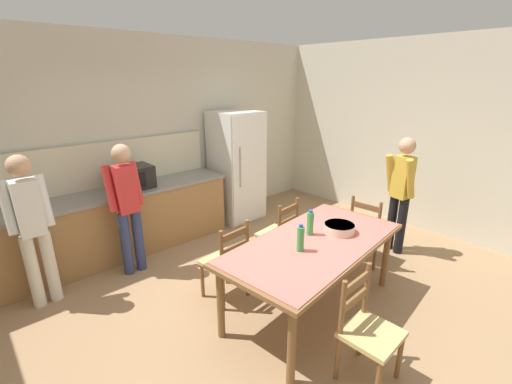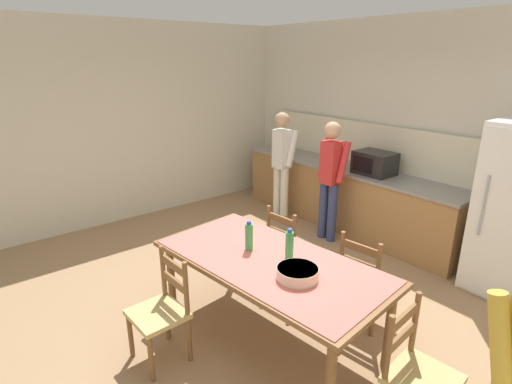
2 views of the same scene
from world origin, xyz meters
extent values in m
plane|color=#9E7A56|center=(0.00, 0.00, 0.00)|extent=(8.32, 8.32, 0.00)
cube|color=beige|center=(0.00, 2.66, 1.45)|extent=(6.52, 0.12, 2.90)
cube|color=beige|center=(-3.26, 0.00, 1.45)|extent=(0.12, 5.20, 2.90)
cube|color=#9E7042|center=(-0.94, 2.23, 0.43)|extent=(3.52, 0.62, 0.86)
cube|color=gray|center=(-0.94, 2.23, 0.88)|extent=(3.56, 0.66, 0.04)
cube|color=#B7BCC1|center=(-1.74, 2.23, 0.89)|extent=(0.52, 0.38, 0.02)
cube|color=beige|center=(-0.94, 2.54, 1.20)|extent=(3.52, 0.03, 0.60)
cube|color=white|center=(1.31, 1.85, 0.90)|extent=(0.71, 0.02, 1.73)
cylinder|color=#A5AAB2|center=(1.09, 1.83, 0.99)|extent=(0.02, 0.02, 0.63)
cube|color=black|center=(-0.46, 2.21, 1.05)|extent=(0.50, 0.38, 0.30)
cube|color=black|center=(-0.51, 2.01, 1.05)|extent=(0.30, 0.01, 0.19)
cylinder|color=brown|center=(-0.56, -0.77, 0.37)|extent=(0.07, 0.07, 0.73)
cylinder|color=brown|center=(1.25, -0.57, 0.37)|extent=(0.07, 0.07, 0.73)
cylinder|color=brown|center=(-0.65, 0.02, 0.37)|extent=(0.07, 0.07, 0.73)
cylinder|color=brown|center=(1.16, 0.23, 0.37)|extent=(0.07, 0.07, 0.73)
cube|color=brown|center=(0.30, -0.27, 0.75)|extent=(2.12, 1.21, 0.04)
cube|color=#D1665B|center=(0.30, -0.27, 0.77)|extent=(2.04, 1.17, 0.01)
cylinder|color=green|center=(0.05, -0.30, 0.90)|extent=(0.07, 0.07, 0.24)
cylinder|color=#2D51B2|center=(0.05, -0.30, 1.03)|extent=(0.04, 0.04, 0.03)
cylinder|color=green|center=(0.39, -0.14, 0.90)|extent=(0.07, 0.07, 0.24)
cylinder|color=#2D51B2|center=(0.39, -0.14, 1.03)|extent=(0.04, 0.04, 0.03)
cylinder|color=beige|center=(0.66, -0.31, 0.82)|extent=(0.32, 0.32, 0.09)
cylinder|color=beige|center=(0.66, -0.31, 0.86)|extent=(0.31, 0.31, 0.02)
cylinder|color=brown|center=(-0.08, 0.69, 0.21)|extent=(0.04, 0.04, 0.41)
cylinder|color=brown|center=(-0.44, 0.66, 0.21)|extent=(0.04, 0.04, 0.41)
cylinder|color=brown|center=(-0.05, 0.35, 0.21)|extent=(0.04, 0.04, 0.41)
cylinder|color=brown|center=(-0.41, 0.32, 0.21)|extent=(0.04, 0.04, 0.41)
cube|color=tan|center=(-0.24, 0.50, 0.43)|extent=(0.45, 0.43, 0.04)
cylinder|color=brown|center=(-0.05, 0.35, 0.68)|extent=(0.04, 0.04, 0.46)
cylinder|color=brown|center=(-0.41, 0.32, 0.68)|extent=(0.04, 0.04, 0.46)
cube|color=brown|center=(-0.23, 0.33, 0.81)|extent=(0.36, 0.05, 0.07)
cube|color=brown|center=(-0.23, 0.33, 0.66)|extent=(0.36, 0.05, 0.07)
cylinder|color=brown|center=(1.45, 0.04, 0.21)|extent=(0.04, 0.04, 0.41)
cube|color=tan|center=(1.63, -0.12, 0.43)|extent=(0.44, 0.46, 0.04)
cylinder|color=brown|center=(1.48, -0.32, 0.68)|extent=(0.04, 0.04, 0.46)
cylinder|color=brown|center=(1.45, 0.04, 0.68)|extent=(0.04, 0.04, 0.46)
cube|color=brown|center=(1.46, -0.14, 0.81)|extent=(0.06, 0.36, 0.07)
cube|color=brown|center=(1.46, -0.14, 0.66)|extent=(0.06, 0.36, 0.07)
cylinder|color=brown|center=(0.82, 0.79, 0.21)|extent=(0.04, 0.04, 0.41)
cylinder|color=brown|center=(0.46, 0.75, 0.21)|extent=(0.04, 0.04, 0.41)
cylinder|color=brown|center=(0.86, 0.46, 0.21)|extent=(0.04, 0.04, 0.41)
cylinder|color=brown|center=(0.50, 0.41, 0.21)|extent=(0.04, 0.04, 0.41)
cube|color=tan|center=(0.66, 0.60, 0.43)|extent=(0.47, 0.45, 0.04)
cylinder|color=brown|center=(0.86, 0.46, 0.68)|extent=(0.04, 0.04, 0.46)
cylinder|color=brown|center=(0.50, 0.41, 0.68)|extent=(0.04, 0.04, 0.46)
cube|color=brown|center=(0.68, 0.43, 0.81)|extent=(0.36, 0.07, 0.07)
cube|color=brown|center=(0.68, 0.43, 0.66)|extent=(0.36, 0.07, 0.07)
cylinder|color=brown|center=(-0.23, -1.32, 0.21)|extent=(0.04, 0.04, 0.41)
cylinder|color=brown|center=(0.13, -1.31, 0.21)|extent=(0.04, 0.04, 0.41)
cylinder|color=brown|center=(-0.25, -0.98, 0.21)|extent=(0.04, 0.04, 0.41)
cylinder|color=brown|center=(0.11, -0.97, 0.21)|extent=(0.04, 0.04, 0.41)
cube|color=tan|center=(-0.06, -1.15, 0.43)|extent=(0.44, 0.42, 0.04)
cylinder|color=brown|center=(-0.25, -0.98, 0.68)|extent=(0.04, 0.04, 0.46)
cylinder|color=brown|center=(0.11, -0.97, 0.68)|extent=(0.04, 0.04, 0.46)
cube|color=brown|center=(-0.07, -0.98, 0.81)|extent=(0.36, 0.04, 0.07)
cube|color=brown|center=(-0.07, -0.98, 0.66)|extent=(0.36, 0.04, 0.07)
cylinder|color=silver|center=(-1.82, 1.70, 0.40)|extent=(0.12, 0.12, 0.81)
cylinder|color=silver|center=(-1.66, 1.70, 0.40)|extent=(0.12, 0.12, 0.81)
cube|color=white|center=(-1.74, 1.70, 1.10)|extent=(0.23, 0.19, 0.57)
sphere|color=tan|center=(-1.74, 1.70, 1.52)|extent=(0.22, 0.22, 0.22)
cylinder|color=white|center=(-1.90, 1.77, 1.12)|extent=(0.09, 0.22, 0.55)
cylinder|color=white|center=(-1.58, 1.77, 1.12)|extent=(0.09, 0.22, 0.55)
cylinder|color=navy|center=(-0.85, 1.68, 0.40)|extent=(0.12, 0.12, 0.80)
cylinder|color=navy|center=(-0.69, 1.68, 0.40)|extent=(0.12, 0.12, 0.80)
cube|color=red|center=(-0.77, 1.68, 1.08)|extent=(0.23, 0.18, 0.57)
sphere|color=tan|center=(-0.77, 1.68, 1.51)|extent=(0.21, 0.21, 0.21)
cylinder|color=red|center=(-0.93, 1.74, 1.11)|extent=(0.09, 0.22, 0.54)
cylinder|color=red|center=(-0.61, 1.74, 1.11)|extent=(0.09, 0.22, 0.54)
cylinder|color=gold|center=(2.07, -0.37, 1.10)|extent=(0.23, 0.13, 0.53)
camera|label=1|loc=(-2.17, -2.15, 2.32)|focal=24.00mm
camera|label=2|loc=(2.55, -2.23, 2.38)|focal=28.00mm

